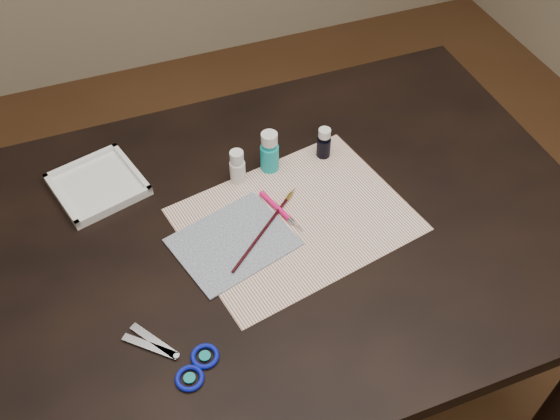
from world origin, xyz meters
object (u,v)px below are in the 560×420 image
object	(u,v)px
scissors	(166,355)
palette_tray	(98,184)
paint_bottle_white	(237,167)
paint_bottle_navy	(324,143)
paper	(296,219)
paint_bottle_cyan	(270,152)
canvas	(233,242)

from	to	relation	value
scissors	palette_tray	world-z (taller)	palette_tray
paint_bottle_white	paint_bottle_navy	world-z (taller)	paint_bottle_white
paper	paint_bottle_white	distance (m)	0.17
paint_bottle_white	scissors	size ratio (longest dim) A/B	0.43
paper	paint_bottle_cyan	size ratio (longest dim) A/B	4.50
paint_bottle_navy	scissors	bearing A→B (deg)	-140.93
paper	paint_bottle_white	xyz separation A→B (m)	(-0.07, 0.15, 0.04)
paper	paint_bottle_white	world-z (taller)	paint_bottle_white
canvas	paint_bottle_white	world-z (taller)	paint_bottle_white
paint_bottle_navy	paint_bottle_cyan	bearing A→B (deg)	178.14
paper	canvas	size ratio (longest dim) A/B	2.02
canvas	paint_bottle_cyan	xyz separation A→B (m)	(0.14, 0.18, 0.05)
paper	scissors	distance (m)	0.39
canvas	paint_bottle_cyan	world-z (taller)	paint_bottle_cyan
canvas	scissors	distance (m)	0.27
palette_tray	paint_bottle_white	bearing A→B (deg)	-16.53
paint_bottle_cyan	canvas	bearing A→B (deg)	-129.12
paper	scissors	xyz separation A→B (m)	(-0.33, -0.21, 0.00)
paper	canvas	world-z (taller)	canvas
scissors	canvas	bearing A→B (deg)	-90.67
paper	canvas	distance (m)	0.14
canvas	scissors	size ratio (longest dim) A/B	1.16
canvas	paint_bottle_navy	distance (m)	0.32
canvas	paint_bottle_white	bearing A→B (deg)	68.38
paper	paint_bottle_navy	bearing A→B (deg)	50.46
paint_bottle_white	paint_bottle_navy	distance (m)	0.21
canvas	palette_tray	distance (m)	0.34
paper	canvas	xyz separation A→B (m)	(-0.14, -0.01, 0.00)
paint_bottle_navy	scissors	xyz separation A→B (m)	(-0.46, -0.37, -0.03)
canvas	paint_bottle_white	distance (m)	0.18
canvas	paint_bottle_white	size ratio (longest dim) A/B	2.69
paper	palette_tray	world-z (taller)	palette_tray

